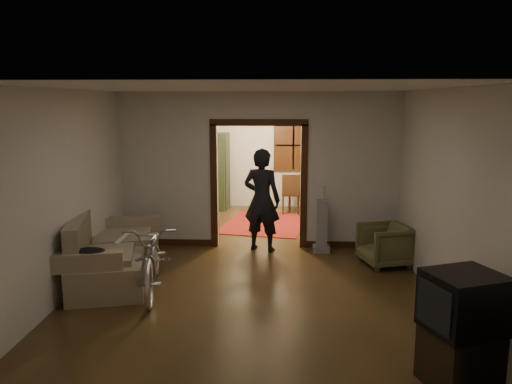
# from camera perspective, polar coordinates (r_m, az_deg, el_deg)

# --- Properties ---
(floor) EXTENTS (5.00, 8.50, 0.01)m
(floor) POSITION_cam_1_polar(r_m,az_deg,el_deg) (8.56, 0.10, -7.56)
(floor) COLOR #332210
(floor) RESTS_ON ground
(ceiling) EXTENTS (5.00, 8.50, 0.01)m
(ceiling) POSITION_cam_1_polar(r_m,az_deg,el_deg) (8.14, 0.11, 11.53)
(ceiling) COLOR white
(ceiling) RESTS_ON floor
(wall_back) EXTENTS (5.00, 0.02, 2.80)m
(wall_back) POSITION_cam_1_polar(r_m,az_deg,el_deg) (12.45, 1.04, 4.69)
(wall_back) COLOR beige
(wall_back) RESTS_ON floor
(wall_left) EXTENTS (0.02, 8.50, 2.80)m
(wall_left) POSITION_cam_1_polar(r_m,az_deg,el_deg) (8.72, -16.55, 1.80)
(wall_left) COLOR beige
(wall_left) RESTS_ON floor
(wall_right) EXTENTS (0.02, 8.50, 2.80)m
(wall_right) POSITION_cam_1_polar(r_m,az_deg,el_deg) (8.49, 17.21, 1.54)
(wall_right) COLOR beige
(wall_right) RESTS_ON floor
(partition_wall) EXTENTS (5.00, 0.14, 2.80)m
(partition_wall) POSITION_cam_1_polar(r_m,az_deg,el_deg) (8.98, 0.33, 2.47)
(partition_wall) COLOR beige
(partition_wall) RESTS_ON floor
(door_casing) EXTENTS (1.74, 0.20, 2.32)m
(door_casing) POSITION_cam_1_polar(r_m,az_deg,el_deg) (9.02, 0.33, 0.58)
(door_casing) COLOR #331A0B
(door_casing) RESTS_ON floor
(far_window) EXTENTS (0.98, 0.06, 1.28)m
(far_window) POSITION_cam_1_polar(r_m,az_deg,el_deg) (12.39, 4.29, 5.34)
(far_window) COLOR black
(far_window) RESTS_ON wall_back
(chandelier) EXTENTS (0.24, 0.24, 0.24)m
(chandelier) POSITION_cam_1_polar(r_m,az_deg,el_deg) (10.64, 0.75, 8.85)
(chandelier) COLOR #FFE0A5
(chandelier) RESTS_ON ceiling
(light_switch) EXTENTS (0.08, 0.01, 0.12)m
(light_switch) POSITION_cam_1_polar(r_m,az_deg,el_deg) (8.94, 7.05, 1.38)
(light_switch) COLOR silver
(light_switch) RESTS_ON partition_wall
(sofa) EXTENTS (1.51, 2.39, 1.02)m
(sofa) POSITION_cam_1_polar(r_m,az_deg,el_deg) (7.80, -16.36, -5.88)
(sofa) COLOR #776D4F
(sofa) RESTS_ON floor
(rolled_paper) EXTENTS (0.09, 0.75, 0.09)m
(rolled_paper) POSITION_cam_1_polar(r_m,az_deg,el_deg) (8.04, -15.00, -5.18)
(rolled_paper) COLOR beige
(rolled_paper) RESTS_ON sofa
(jacket) EXTENTS (0.46, 0.35, 0.14)m
(jacket) POSITION_cam_1_polar(r_m,az_deg,el_deg) (6.92, -18.50, -6.61)
(jacket) COLOR black
(jacket) RESTS_ON sofa
(bicycle) EXTENTS (1.03, 2.04, 1.02)m
(bicycle) POSITION_cam_1_polar(r_m,az_deg,el_deg) (7.16, -11.67, -7.11)
(bicycle) COLOR silver
(bicycle) RESTS_ON floor
(armchair) EXTENTS (0.91, 0.90, 0.68)m
(armchair) POSITION_cam_1_polar(r_m,az_deg,el_deg) (8.39, 14.52, -5.87)
(armchair) COLOR brown
(armchair) RESTS_ON floor
(tv_stand) EXTENTS (0.75, 0.72, 0.54)m
(tv_stand) POSITION_cam_1_polar(r_m,az_deg,el_deg) (5.28, 22.23, -17.11)
(tv_stand) COLOR black
(tv_stand) RESTS_ON floor
(crt_tv) EXTENTS (0.80, 0.76, 0.55)m
(crt_tv) POSITION_cam_1_polar(r_m,az_deg,el_deg) (5.05, 22.66, -11.53)
(crt_tv) COLOR black
(crt_tv) RESTS_ON tv_stand
(vacuum) EXTENTS (0.35, 0.31, 0.95)m
(vacuum) POSITION_cam_1_polar(r_m,az_deg,el_deg) (8.83, 7.52, -3.88)
(vacuum) COLOR gray
(vacuum) RESTS_ON floor
(person) EXTENTS (0.77, 0.62, 1.83)m
(person) POSITION_cam_1_polar(r_m,az_deg,el_deg) (8.78, 0.67, -0.92)
(person) COLOR black
(person) RESTS_ON floor
(oriental_rug) EXTENTS (2.04, 2.46, 0.02)m
(oriental_rug) POSITION_cam_1_polar(r_m,az_deg,el_deg) (10.88, 1.08, -3.59)
(oriental_rug) COLOR maroon
(oriental_rug) RESTS_ON floor
(locker) EXTENTS (1.01, 0.67, 1.87)m
(locker) POSITION_cam_1_polar(r_m,az_deg,el_deg) (12.24, -5.42, 2.37)
(locker) COLOR #22301D
(locker) RESTS_ON floor
(globe) EXTENTS (0.28, 0.28, 0.28)m
(globe) POSITION_cam_1_polar(r_m,az_deg,el_deg) (12.14, -5.50, 7.06)
(globe) COLOR #1E5972
(globe) RESTS_ON locker
(desk) EXTENTS (1.03, 0.71, 0.70)m
(desk) POSITION_cam_1_polar(r_m,az_deg,el_deg) (12.11, 5.88, -0.55)
(desk) COLOR black
(desk) RESTS_ON floor
(desk_chair) EXTENTS (0.51, 0.51, 0.95)m
(desk_chair) POSITION_cam_1_polar(r_m,az_deg,el_deg) (11.77, 4.00, -0.21)
(desk_chair) COLOR black
(desk_chair) RESTS_ON floor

